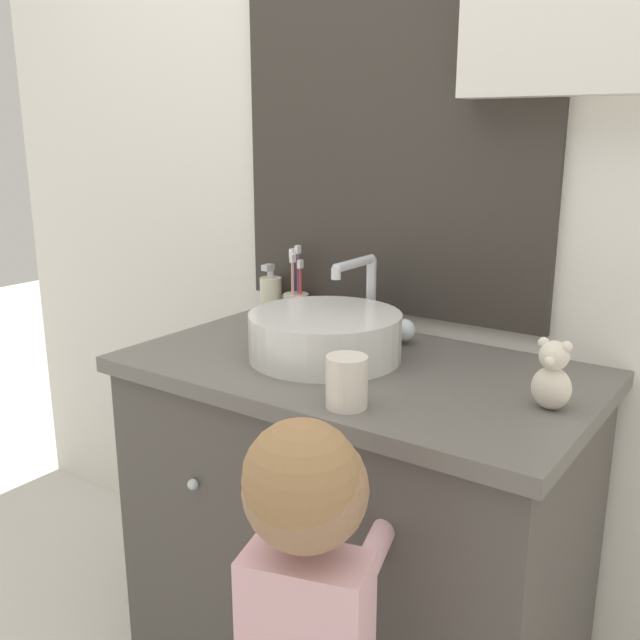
{
  "coord_description": "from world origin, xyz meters",
  "views": [
    {
      "loc": [
        0.78,
        -0.94,
        1.33
      ],
      "look_at": [
        -0.06,
        0.26,
        0.94
      ],
      "focal_mm": 40.0,
      "sensor_mm": 36.0,
      "label": 1
    }
  ],
  "objects": [
    {
      "name": "toothbrush_holder",
      "position": [
        -0.33,
        0.53,
        0.88
      ],
      "size": [
        0.07,
        0.07,
        0.2
      ],
      "color": "beige",
      "rests_on": "vanity_counter"
    },
    {
      "name": "sink_basin",
      "position": [
        -0.08,
        0.3,
        0.89
      ],
      "size": [
        0.34,
        0.39,
        0.21
      ],
      "color": "silver",
      "rests_on": "vanity_counter"
    },
    {
      "name": "soap_dispenser",
      "position": [
        -0.42,
        0.53,
        0.89
      ],
      "size": [
        0.06,
        0.06,
        0.14
      ],
      "color": "beige",
      "rests_on": "vanity_counter"
    },
    {
      "name": "child_figure",
      "position": [
        0.23,
        -0.19,
        0.6
      ],
      "size": [
        0.22,
        0.46,
        0.94
      ],
      "color": "slate",
      "rests_on": "ground_plane"
    },
    {
      "name": "wall_back",
      "position": [
        0.02,
        0.62,
        1.29
      ],
      "size": [
        3.2,
        0.18,
        2.5
      ],
      "color": "silver",
      "rests_on": "ground_plane"
    },
    {
      "name": "vanity_counter",
      "position": [
        0.0,
        0.31,
        0.42
      ],
      "size": [
        1.01,
        0.59,
        0.84
      ],
      "color": "#4C4742",
      "rests_on": "ground_plane"
    },
    {
      "name": "teddy_bear",
      "position": [
        0.43,
        0.29,
        0.9
      ],
      "size": [
        0.07,
        0.06,
        0.13
      ],
      "color": "beige",
      "rests_on": "vanity_counter"
    },
    {
      "name": "drinking_cup",
      "position": [
        0.12,
        0.08,
        0.88
      ],
      "size": [
        0.08,
        0.08,
        0.1
      ],
      "primitive_type": "cylinder",
      "color": "silver",
      "rests_on": "vanity_counter"
    }
  ]
}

